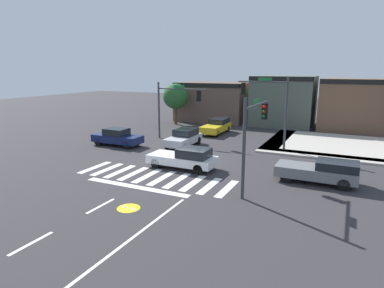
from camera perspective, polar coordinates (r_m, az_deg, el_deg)
ground_plane at (r=24.80m, az=-0.92°, el=-2.72°), size 120.00×120.00×0.00m
crosswalk_near at (r=21.05m, az=-6.45°, el=-5.64°), size 10.09×3.01×0.01m
lane_markings at (r=15.30m, az=-16.86°, el=-13.45°), size 6.80×18.75×0.01m
bike_detector_marking at (r=16.74m, az=-10.84°, el=-10.76°), size 1.13×1.13×0.01m
curb_corner_northeast at (r=31.54m, az=21.07°, el=-0.07°), size 10.00×10.60×0.15m
storefront_row at (r=41.17m, az=14.87°, el=6.93°), size 26.43×6.45×5.82m
traffic_signal_northeast at (r=27.85m, az=12.88°, el=7.30°), size 4.12×0.32×6.00m
traffic_signal_northwest at (r=31.33m, az=-2.72°, el=7.34°), size 5.02×0.32×5.41m
traffic_signal_southeast at (r=18.57m, az=10.67°, el=3.03°), size 0.32×4.66×5.24m
car_navy at (r=29.96m, az=-12.72°, el=1.17°), size 4.50×1.75×1.53m
car_silver at (r=28.91m, az=-1.39°, el=1.08°), size 1.80×4.18×1.50m
car_gray at (r=21.07m, az=21.25°, el=-4.33°), size 4.60×1.88×1.42m
car_white at (r=22.52m, az=-1.18°, el=-2.42°), size 4.69×1.87×1.45m
car_yellow at (r=34.98m, az=4.21°, el=3.08°), size 1.84×4.59×1.48m
roadside_tree at (r=40.37m, az=-2.85°, el=8.14°), size 3.04×3.04×4.92m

